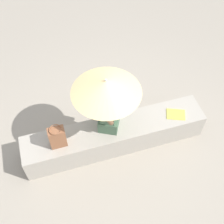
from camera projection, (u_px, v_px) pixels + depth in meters
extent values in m
plane|color=#9E9384|center=(115.00, 143.00, 4.76)|extent=(14.00, 14.00, 0.00)
cube|color=#A8A093|center=(115.00, 136.00, 4.58)|extent=(2.79, 0.50, 0.46)
cube|color=#47664C|center=(109.00, 121.00, 4.34)|extent=(0.40, 0.43, 0.22)
cube|color=#47664C|center=(109.00, 106.00, 4.06)|extent=(0.32, 0.38, 0.48)
sphere|color=brown|center=(109.00, 89.00, 3.79)|extent=(0.20, 0.20, 0.20)
cylinder|color=brown|center=(111.00, 94.00, 4.16)|extent=(0.21, 0.15, 0.32)
cylinder|color=brown|center=(106.00, 116.00, 3.93)|extent=(0.21, 0.15, 0.32)
cylinder|color=#B7B7BC|center=(107.00, 107.00, 3.97)|extent=(0.02, 0.02, 1.04)
cone|color=#DBBC7F|center=(106.00, 86.00, 3.64)|extent=(0.91, 0.91, 0.20)
sphere|color=#B7B7BC|center=(106.00, 80.00, 3.54)|extent=(0.03, 0.03, 0.03)
cube|color=brown|center=(57.00, 137.00, 4.09)|extent=(0.23, 0.14, 0.36)
torus|color=brown|center=(55.00, 130.00, 3.93)|extent=(0.17, 0.17, 0.01)
cube|color=#EAE04C|center=(176.00, 114.00, 4.54)|extent=(0.34, 0.29, 0.01)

